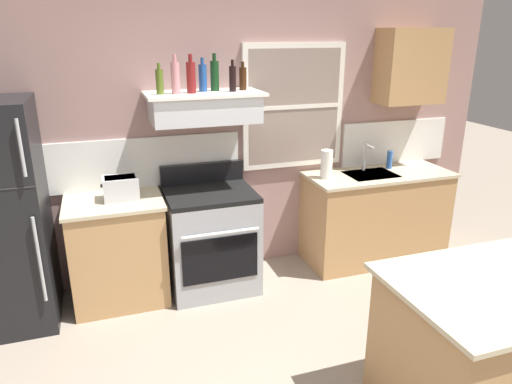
# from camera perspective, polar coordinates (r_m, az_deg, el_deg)

# --- Properties ---
(back_wall) EXTENTS (5.40, 0.11, 2.70)m
(back_wall) POSITION_cam_1_polar(r_m,az_deg,el_deg) (4.36, -3.29, 7.41)
(back_wall) COLOR gray
(back_wall) RESTS_ON ground_plane
(counter_left_of_stove) EXTENTS (0.79, 0.63, 0.91)m
(counter_left_of_stove) POSITION_cam_1_polar(r_m,az_deg,el_deg) (4.19, -16.33, -6.80)
(counter_left_of_stove) COLOR tan
(counter_left_of_stove) RESTS_ON ground_plane
(toaster) EXTENTS (0.30, 0.20, 0.19)m
(toaster) POSITION_cam_1_polar(r_m,az_deg,el_deg) (4.00, -16.04, 0.51)
(toaster) COLOR silver
(toaster) RESTS_ON counter_left_of_stove
(stove_range) EXTENTS (0.76, 0.69, 1.09)m
(stove_range) POSITION_cam_1_polar(r_m,az_deg,el_deg) (4.24, -5.44, -5.66)
(stove_range) COLOR #9EA0A5
(stove_range) RESTS_ON ground_plane
(range_hood_shelf) EXTENTS (0.96, 0.52, 0.24)m
(range_hood_shelf) POSITION_cam_1_polar(r_m,az_deg,el_deg) (4.00, -6.28, 10.20)
(range_hood_shelf) COLOR silver
(bottle_olive_oil_square) EXTENTS (0.06, 0.06, 0.24)m
(bottle_olive_oil_square) POSITION_cam_1_polar(r_m,az_deg,el_deg) (3.88, -11.59, 12.99)
(bottle_olive_oil_square) COLOR #4C601E
(bottle_olive_oil_square) RESTS_ON range_hood_shelf
(bottle_rose_pink) EXTENTS (0.07, 0.07, 0.31)m
(bottle_rose_pink) POSITION_cam_1_polar(r_m,az_deg,el_deg) (3.87, -9.73, 13.50)
(bottle_rose_pink) COLOR #C67F84
(bottle_rose_pink) RESTS_ON range_hood_shelf
(bottle_red_label_wine) EXTENTS (0.07, 0.07, 0.30)m
(bottle_red_label_wine) POSITION_cam_1_polar(r_m,az_deg,el_deg) (3.91, -7.86, 13.63)
(bottle_red_label_wine) COLOR maroon
(bottle_red_label_wine) RESTS_ON range_hood_shelf
(bottle_blue_liqueur) EXTENTS (0.07, 0.07, 0.27)m
(bottle_blue_liqueur) POSITION_cam_1_polar(r_m,az_deg,el_deg) (4.01, -6.46, 13.62)
(bottle_blue_liqueur) COLOR #1E478C
(bottle_blue_liqueur) RESTS_ON range_hood_shelf
(bottle_dark_green_wine) EXTENTS (0.07, 0.07, 0.30)m
(bottle_dark_green_wine) POSITION_cam_1_polar(r_m,az_deg,el_deg) (4.04, -5.02, 13.89)
(bottle_dark_green_wine) COLOR #143819
(bottle_dark_green_wine) RESTS_ON range_hood_shelf
(bottle_balsamic_dark) EXTENTS (0.06, 0.06, 0.26)m
(bottle_balsamic_dark) POSITION_cam_1_polar(r_m,az_deg,el_deg) (3.99, -2.85, 13.59)
(bottle_balsamic_dark) COLOR black
(bottle_balsamic_dark) RESTS_ON range_hood_shelf
(bottle_brown_stout) EXTENTS (0.06, 0.06, 0.23)m
(bottle_brown_stout) POSITION_cam_1_polar(r_m,az_deg,el_deg) (4.09, -1.60, 13.60)
(bottle_brown_stout) COLOR #381E0F
(bottle_brown_stout) RESTS_ON range_hood_shelf
(counter_right_with_sink) EXTENTS (1.43, 0.63, 0.91)m
(counter_right_with_sink) POSITION_cam_1_polar(r_m,az_deg,el_deg) (4.90, 14.19, -2.79)
(counter_right_with_sink) COLOR tan
(counter_right_with_sink) RESTS_ON ground_plane
(sink_faucet) EXTENTS (0.03, 0.17, 0.28)m
(sink_faucet) POSITION_cam_1_polar(r_m,az_deg,el_deg) (4.74, 13.15, 4.53)
(sink_faucet) COLOR silver
(sink_faucet) RESTS_ON counter_right_with_sink
(paper_towel_roll) EXTENTS (0.11, 0.11, 0.27)m
(paper_towel_roll) POSITION_cam_1_polar(r_m,az_deg,el_deg) (4.44, 8.53, 3.34)
(paper_towel_roll) COLOR white
(paper_towel_roll) RESTS_ON counter_right_with_sink
(dish_soap_bottle) EXTENTS (0.06, 0.06, 0.18)m
(dish_soap_bottle) POSITION_cam_1_polar(r_m,az_deg,el_deg) (4.91, 15.86, 3.78)
(dish_soap_bottle) COLOR blue
(dish_soap_bottle) RESTS_ON counter_right_with_sink
(kitchen_island) EXTENTS (1.40, 0.90, 0.91)m
(kitchen_island) POSITION_cam_1_polar(r_m,az_deg,el_deg) (3.25, 27.71, -16.37)
(kitchen_island) COLOR tan
(kitchen_island) RESTS_ON ground_plane
(upper_cabinet_right) EXTENTS (0.64, 0.32, 0.70)m
(upper_cabinet_right) POSITION_cam_1_polar(r_m,az_deg,el_deg) (4.90, 18.26, 14.24)
(upper_cabinet_right) COLOR tan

